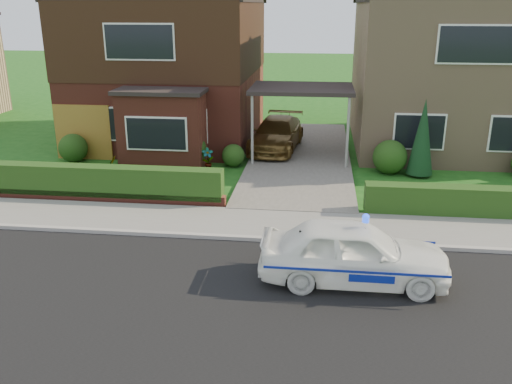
# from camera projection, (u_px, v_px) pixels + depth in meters

# --- Properties ---
(ground) EXTENTS (120.00, 120.00, 0.00)m
(ground) POSITION_uv_depth(u_px,v_px,m) (277.00, 306.00, 10.71)
(ground) COLOR #174E14
(ground) RESTS_ON ground
(road) EXTENTS (60.00, 6.00, 0.02)m
(road) POSITION_uv_depth(u_px,v_px,m) (277.00, 306.00, 10.71)
(road) COLOR black
(road) RESTS_ON ground
(kerb) EXTENTS (60.00, 0.16, 0.12)m
(kerb) POSITION_uv_depth(u_px,v_px,m) (287.00, 240.00, 13.56)
(kerb) COLOR #9E9993
(kerb) RESTS_ON ground
(sidewalk) EXTENTS (60.00, 2.00, 0.10)m
(sidewalk) POSITION_uv_depth(u_px,v_px,m) (289.00, 225.00, 14.54)
(sidewalk) COLOR slate
(sidewalk) RESTS_ON ground
(driveway) EXTENTS (3.80, 12.00, 0.12)m
(driveway) POSITION_uv_depth(u_px,v_px,m) (300.00, 157.00, 21.02)
(driveway) COLOR #666059
(driveway) RESTS_ON ground
(house_left) EXTENTS (7.50, 9.53, 7.25)m
(house_left) POSITION_uv_depth(u_px,v_px,m) (170.00, 50.00, 23.16)
(house_left) COLOR maroon
(house_left) RESTS_ON ground
(house_right) EXTENTS (7.50, 8.06, 7.25)m
(house_right) POSITION_uv_depth(u_px,v_px,m) (448.00, 57.00, 22.00)
(house_right) COLOR tan
(house_right) RESTS_ON ground
(carport_link) EXTENTS (3.80, 3.00, 2.77)m
(carport_link) POSITION_uv_depth(u_px,v_px,m) (302.00, 90.00, 20.13)
(carport_link) COLOR black
(carport_link) RESTS_ON ground
(garage_door) EXTENTS (2.20, 0.10, 2.10)m
(garage_door) POSITION_uv_depth(u_px,v_px,m) (83.00, 132.00, 20.64)
(garage_door) COLOR brown
(garage_door) RESTS_ON ground
(dwarf_wall) EXTENTS (7.70, 0.25, 0.36)m
(dwarf_wall) POSITION_uv_depth(u_px,v_px,m) (99.00, 197.00, 16.28)
(dwarf_wall) COLOR maroon
(dwarf_wall) RESTS_ON ground
(hedge_left) EXTENTS (7.50, 0.55, 0.90)m
(hedge_left) POSITION_uv_depth(u_px,v_px,m) (102.00, 201.00, 16.48)
(hedge_left) COLOR #153611
(hedge_left) RESTS_ON ground
(hedge_right) EXTENTS (7.50, 0.55, 0.80)m
(hedge_right) POSITION_uv_depth(u_px,v_px,m) (500.00, 219.00, 15.08)
(hedge_right) COLOR #153611
(hedge_right) RESTS_ON ground
(shrub_left_far) EXTENTS (1.08, 1.08, 1.08)m
(shrub_left_far) POSITION_uv_depth(u_px,v_px,m) (73.00, 148.00, 20.40)
(shrub_left_far) COLOR #153611
(shrub_left_far) RESTS_ON ground
(shrub_left_mid) EXTENTS (1.32, 1.32, 1.32)m
(shrub_left_mid) POSITION_uv_depth(u_px,v_px,m) (188.00, 150.00, 19.67)
(shrub_left_mid) COLOR #153611
(shrub_left_mid) RESTS_ON ground
(shrub_left_near) EXTENTS (0.84, 0.84, 0.84)m
(shrub_left_near) POSITION_uv_depth(u_px,v_px,m) (233.00, 155.00, 19.85)
(shrub_left_near) COLOR #153611
(shrub_left_near) RESTS_ON ground
(shrub_right_near) EXTENTS (1.20, 1.20, 1.20)m
(shrub_right_near) POSITION_uv_depth(u_px,v_px,m) (390.00, 157.00, 18.98)
(shrub_right_near) COLOR #153611
(shrub_right_near) RESTS_ON ground
(conifer_a) EXTENTS (0.90, 0.90, 2.60)m
(conifer_a) POSITION_uv_depth(u_px,v_px,m) (422.00, 140.00, 18.45)
(conifer_a) COLOR black
(conifer_a) RESTS_ON ground
(police_car) EXTENTS (3.67, 4.00, 1.53)m
(police_car) POSITION_uv_depth(u_px,v_px,m) (354.00, 253.00, 11.45)
(police_car) COLOR white
(police_car) RESTS_ON ground
(driveway_car) EXTENTS (2.21, 4.46, 1.25)m
(driveway_car) POSITION_uv_depth(u_px,v_px,m) (277.00, 134.00, 21.74)
(driveway_car) COLOR brown
(driveway_car) RESTS_ON driveway
(potted_plant_a) EXTENTS (0.50, 0.42, 0.81)m
(potted_plant_a) POSITION_uv_depth(u_px,v_px,m) (208.00, 159.00, 19.39)
(potted_plant_a) COLOR gray
(potted_plant_a) RESTS_ON ground
(potted_plant_b) EXTENTS (0.46, 0.43, 0.66)m
(potted_plant_b) POSITION_uv_depth(u_px,v_px,m) (112.00, 166.00, 18.92)
(potted_plant_b) COLOR gray
(potted_plant_b) RESTS_ON ground
(potted_plant_c) EXTENTS (0.44, 0.44, 0.69)m
(potted_plant_c) POSITION_uv_depth(u_px,v_px,m) (202.00, 178.00, 17.46)
(potted_plant_c) COLOR gray
(potted_plant_c) RESTS_ON ground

